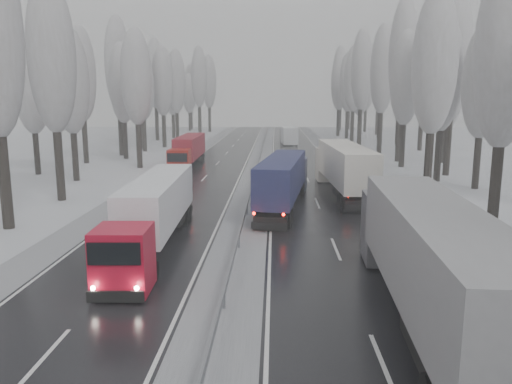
# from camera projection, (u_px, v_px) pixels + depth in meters

# --- Properties ---
(ground) EXTENTS (260.00, 260.00, 0.00)m
(ground) POSITION_uv_depth(u_px,v_px,m) (211.00, 363.00, 15.30)
(ground) COLOR silver
(ground) RESTS_ON ground
(carriageway_right) EXTENTS (7.50, 200.00, 0.03)m
(carriageway_right) POSITION_uv_depth(u_px,v_px,m) (312.00, 189.00, 44.57)
(carriageway_right) COLOR black
(carriageway_right) RESTS_ON ground
(carriageway_left) EXTENTS (7.50, 200.00, 0.03)m
(carriageway_left) POSITION_uv_depth(u_px,v_px,m) (195.00, 189.00, 44.96)
(carriageway_left) COLOR black
(carriageway_left) RESTS_ON ground
(median_slush) EXTENTS (3.00, 200.00, 0.04)m
(median_slush) POSITION_uv_depth(u_px,v_px,m) (253.00, 189.00, 44.76)
(median_slush) COLOR #9D9FA5
(median_slush) RESTS_ON ground
(shoulder_right) EXTENTS (2.40, 200.00, 0.04)m
(shoulder_right) POSITION_uv_depth(u_px,v_px,m) (367.00, 190.00, 44.39)
(shoulder_right) COLOR #9D9FA5
(shoulder_right) RESTS_ON ground
(shoulder_left) EXTENTS (2.40, 200.00, 0.04)m
(shoulder_left) POSITION_uv_depth(u_px,v_px,m) (141.00, 188.00, 45.14)
(shoulder_left) COLOR #9D9FA5
(shoulder_left) RESTS_ON ground
(median_guardrail) EXTENTS (0.12, 200.00, 0.76)m
(median_guardrail) POSITION_uv_depth(u_px,v_px,m) (253.00, 183.00, 44.64)
(median_guardrail) COLOR slate
(median_guardrail) RESTS_ON ground
(tree_16) EXTENTS (3.60, 3.60, 16.53)m
(tree_16) POSITION_uv_depth(u_px,v_px,m) (507.00, 51.00, 28.18)
(tree_16) COLOR black
(tree_16) RESTS_ON ground
(tree_18) EXTENTS (3.60, 3.60, 16.58)m
(tree_18) POSITION_uv_depth(u_px,v_px,m) (435.00, 64.00, 39.35)
(tree_18) COLOR black
(tree_18) RESTS_ON ground
(tree_19) EXTENTS (3.60, 3.60, 14.57)m
(tree_19) POSITION_uv_depth(u_px,v_px,m) (483.00, 82.00, 43.32)
(tree_19) COLOR black
(tree_19) RESTS_ON ground
(tree_20) EXTENTS (3.60, 3.60, 15.71)m
(tree_20) POSITION_uv_depth(u_px,v_px,m) (443.00, 76.00, 47.32)
(tree_20) COLOR black
(tree_20) RESTS_ON ground
(tree_21) EXTENTS (3.60, 3.60, 18.62)m
(tree_21) POSITION_uv_depth(u_px,v_px,m) (454.00, 59.00, 50.82)
(tree_21) COLOR black
(tree_21) RESTS_ON ground
(tree_22) EXTENTS (3.60, 3.60, 15.86)m
(tree_22) POSITION_uv_depth(u_px,v_px,m) (406.00, 79.00, 57.58)
(tree_22) COLOR black
(tree_22) RESTS_ON ground
(tree_23) EXTENTS (3.60, 3.60, 13.55)m
(tree_23) POSITION_uv_depth(u_px,v_px,m) (448.00, 92.00, 61.55)
(tree_23) COLOR black
(tree_23) RESTS_ON ground
(tree_24) EXTENTS (3.60, 3.60, 20.49)m
(tree_24) POSITION_uv_depth(u_px,v_px,m) (403.00, 57.00, 62.33)
(tree_24) COLOR black
(tree_24) RESTS_ON ground
(tree_25) EXTENTS (3.60, 3.60, 19.44)m
(tree_25) POSITION_uv_depth(u_px,v_px,m) (448.00, 64.00, 66.13)
(tree_25) COLOR black
(tree_25) RESTS_ON ground
(tree_26) EXTENTS (3.60, 3.60, 18.78)m
(tree_26) POSITION_uv_depth(u_px,v_px,m) (383.00, 70.00, 72.61)
(tree_26) COLOR black
(tree_26) RESTS_ON ground
(tree_27) EXTENTS (3.60, 3.60, 17.62)m
(tree_27) POSITION_uv_depth(u_px,v_px,m) (424.00, 76.00, 76.42)
(tree_27) COLOR black
(tree_27) RESTS_ON ground
(tree_28) EXTENTS (3.60, 3.60, 19.62)m
(tree_28) POSITION_uv_depth(u_px,v_px,m) (362.00, 70.00, 83.05)
(tree_28) COLOR black
(tree_28) RESTS_ON ground
(tree_29) EXTENTS (3.60, 3.60, 18.11)m
(tree_29) POSITION_uv_depth(u_px,v_px,m) (400.00, 77.00, 86.89)
(tree_29) COLOR black
(tree_29) RESTS_ON ground
(tree_30) EXTENTS (3.60, 3.60, 17.86)m
(tree_30) POSITION_uv_depth(u_px,v_px,m) (354.00, 80.00, 92.83)
(tree_30) COLOR black
(tree_30) RESTS_ON ground
(tree_31) EXTENTS (3.60, 3.60, 18.58)m
(tree_31) POSITION_uv_depth(u_px,v_px,m) (381.00, 78.00, 96.45)
(tree_31) COLOR black
(tree_31) RESTS_ON ground
(tree_32) EXTENTS (3.60, 3.60, 17.33)m
(tree_32) POSITION_uv_depth(u_px,v_px,m) (348.00, 83.00, 100.26)
(tree_32) COLOR black
(tree_32) RESTS_ON ground
(tree_33) EXTENTS (3.60, 3.60, 14.33)m
(tree_33) POSITION_uv_depth(u_px,v_px,m) (360.00, 93.00, 104.43)
(tree_33) COLOR black
(tree_33) RESTS_ON ground
(tree_34) EXTENTS (3.60, 3.60, 17.63)m
(tree_34) POSITION_uv_depth(u_px,v_px,m) (339.00, 83.00, 107.24)
(tree_34) COLOR black
(tree_34) RESTS_ON ground
(tree_35) EXTENTS (3.60, 3.60, 18.25)m
(tree_35) POSITION_uv_depth(u_px,v_px,m) (379.00, 82.00, 110.76)
(tree_35) COLOR black
(tree_35) RESTS_ON ground
(tree_36) EXTENTS (3.60, 3.60, 20.23)m
(tree_36) POSITION_uv_depth(u_px,v_px,m) (340.00, 77.00, 116.56)
(tree_36) COLOR black
(tree_36) RESTS_ON ground
(tree_37) EXTENTS (3.60, 3.60, 16.37)m
(tree_37) POSITION_uv_depth(u_px,v_px,m) (366.00, 88.00, 120.68)
(tree_37) COLOR black
(tree_37) RESTS_ON ground
(tree_38) EXTENTS (3.60, 3.60, 17.97)m
(tree_38) POSITION_uv_depth(u_px,v_px,m) (341.00, 85.00, 127.14)
(tree_38) COLOR black
(tree_38) RESTS_ON ground
(tree_39) EXTENTS (3.60, 3.60, 16.19)m
(tree_39) POSITION_uv_depth(u_px,v_px,m) (350.00, 89.00, 131.17)
(tree_39) COLOR black
(tree_39) RESTS_ON ground
(tree_58) EXTENTS (3.60, 3.60, 17.21)m
(tree_58) POSITION_uv_depth(u_px,v_px,m) (52.00, 57.00, 37.94)
(tree_58) COLOR black
(tree_58) RESTS_ON ground
(tree_60) EXTENTS (3.60, 3.60, 14.84)m
(tree_60) POSITION_uv_depth(u_px,v_px,m) (70.00, 82.00, 47.78)
(tree_60) COLOR black
(tree_60) RESTS_ON ground
(tree_61) EXTENTS (3.60, 3.60, 13.95)m
(tree_61) POSITION_uv_depth(u_px,v_px,m) (32.00, 89.00, 52.03)
(tree_61) COLOR black
(tree_61) RESTS_ON ground
(tree_62) EXTENTS (3.60, 3.60, 16.04)m
(tree_62) POSITION_uv_depth(u_px,v_px,m) (136.00, 78.00, 56.86)
(tree_62) COLOR black
(tree_62) RESTS_ON ground
(tree_63) EXTENTS (3.60, 3.60, 16.88)m
(tree_63) POSITION_uv_depth(u_px,v_px,m) (81.00, 75.00, 60.98)
(tree_63) COLOR black
(tree_63) RESTS_ON ground
(tree_64) EXTENTS (3.60, 3.60, 15.42)m
(tree_64) POSITION_uv_depth(u_px,v_px,m) (123.00, 84.00, 65.92)
(tree_64) COLOR black
(tree_64) RESTS_ON ground
(tree_65) EXTENTS (3.60, 3.60, 19.48)m
(tree_65) POSITION_uv_depth(u_px,v_px,m) (118.00, 66.00, 69.44)
(tree_65) COLOR black
(tree_65) RESTS_ON ground
(tree_66) EXTENTS (3.60, 3.60, 15.23)m
(tree_66) POSITION_uv_depth(u_px,v_px,m) (142.00, 86.00, 75.40)
(tree_66) COLOR black
(tree_66) RESTS_ON ground
(tree_67) EXTENTS (3.60, 3.60, 17.09)m
(tree_67) POSITION_uv_depth(u_px,v_px,m) (140.00, 79.00, 79.16)
(tree_67) COLOR black
(tree_67) RESTS_ON ground
(tree_68) EXTENTS (3.60, 3.60, 16.65)m
(tree_68) POSITION_uv_depth(u_px,v_px,m) (162.00, 82.00, 81.82)
(tree_68) COLOR black
(tree_68) RESTS_ON ground
(tree_69) EXTENTS (3.60, 3.60, 19.35)m
(tree_69) POSITION_uv_depth(u_px,v_px,m) (139.00, 72.00, 85.61)
(tree_69) COLOR black
(tree_69) RESTS_ON ground
(tree_70) EXTENTS (3.60, 3.60, 17.09)m
(tree_70) POSITION_uv_depth(u_px,v_px,m) (176.00, 82.00, 91.66)
(tree_70) COLOR black
(tree_70) RESTS_ON ground
(tree_71) EXTENTS (3.60, 3.60, 19.61)m
(tree_71) POSITION_uv_depth(u_px,v_px,m) (155.00, 74.00, 95.47)
(tree_71) COLOR black
(tree_71) RESTS_ON ground
(tree_72) EXTENTS (3.60, 3.60, 15.11)m
(tree_72) POSITION_uv_depth(u_px,v_px,m) (172.00, 90.00, 101.16)
(tree_72) COLOR black
(tree_72) RESTS_ON ground
(tree_73) EXTENTS (3.60, 3.60, 17.22)m
(tree_73) POSITION_uv_depth(u_px,v_px,m) (162.00, 84.00, 104.95)
(tree_73) COLOR black
(tree_73) RESTS_ON ground
(tree_74) EXTENTS (3.60, 3.60, 19.68)m
(tree_74) POSITION_uv_depth(u_px,v_px,m) (199.00, 77.00, 111.09)
(tree_74) COLOR black
(tree_74) RESTS_ON ground
(tree_75) EXTENTS (3.60, 3.60, 18.60)m
(tree_75) POSITION_uv_depth(u_px,v_px,m) (162.00, 81.00, 115.48)
(tree_75) COLOR black
(tree_75) RESTS_ON ground
(tree_76) EXTENTS (3.60, 3.60, 18.55)m
(tree_76) POSITION_uv_depth(u_px,v_px,m) (209.00, 82.00, 120.41)
(tree_76) COLOR black
(tree_76) RESTS_ON ground
(tree_77) EXTENTS (3.60, 3.60, 14.32)m
(tree_77) POSITION_uv_depth(u_px,v_px,m) (189.00, 94.00, 125.04)
(tree_77) COLOR black
(tree_77) RESTS_ON ground
(tree_78) EXTENTS (3.60, 3.60, 19.55)m
(tree_78) POSITION_uv_depth(u_px,v_px,m) (199.00, 80.00, 126.89)
(tree_78) COLOR black
(tree_78) RESTS_ON ground
(tree_79) EXTENTS (3.60, 3.60, 17.07)m
(tree_79) POSITION_uv_depth(u_px,v_px,m) (191.00, 87.00, 131.21)
(tree_79) COLOR black
(tree_79) RESTS_ON ground
(truck_grey_tarp) EXTENTS (3.61, 17.49, 4.46)m
(truck_grey_tarp) POSITION_uv_depth(u_px,v_px,m) (428.00, 254.00, 17.62)
(truck_grey_tarp) COLOR #4C4B50
(truck_grey_tarp) RESTS_ON ground
(truck_blue_box) EXTENTS (4.29, 15.04, 3.82)m
(truck_blue_box) POSITION_uv_depth(u_px,v_px,m) (284.00, 178.00, 36.90)
(truck_blue_box) COLOR #1C2446
(truck_blue_box) RESTS_ON ground
(truck_cream_box) EXTENTS (3.37, 16.67, 4.25)m
(truck_cream_box) POSITION_uv_depth(u_px,v_px,m) (343.00, 166.00, 41.81)
(truck_cream_box) COLOR beige
(truck_cream_box) RESTS_ON ground
(box_truck_distant) EXTENTS (3.12, 8.41, 3.08)m
(box_truck_distant) POSITION_uv_depth(u_px,v_px,m) (289.00, 135.00, 88.79)
(box_truck_distant) COLOR silver
(box_truck_distant) RESTS_ON ground
(truck_red_white) EXTENTS (2.77, 14.40, 3.67)m
(truck_red_white) POSITION_uv_depth(u_px,v_px,m) (155.00, 208.00, 27.00)
(truck_red_white) COLOR #B00922
(truck_red_white) RESTS_ON ground
(truck_red_red) EXTENTS (2.55, 14.30, 3.65)m
(truck_red_red) POSITION_uv_depth(u_px,v_px,m) (189.00, 149.00, 58.63)
(truck_red_red) COLOR #A11009
(truck_red_red) RESTS_ON ground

